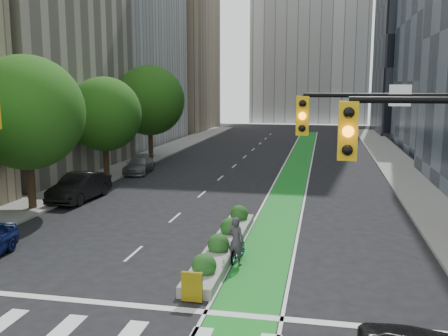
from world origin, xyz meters
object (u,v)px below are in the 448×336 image
at_px(median_planter, 224,243).
at_px(parked_car_left_mid, 80,187).
at_px(bicycle, 238,250).
at_px(parked_car_left_far, 139,165).
at_px(cyclist, 236,241).

xyz_separation_m(median_planter, parked_car_left_mid, (-10.70, 7.76, 0.48)).
bearing_deg(bicycle, parked_car_left_far, 128.51).
relative_size(bicycle, parked_car_left_mid, 0.34).
relative_size(median_planter, parked_car_left_far, 2.23).
bearing_deg(parked_car_left_far, parked_car_left_mid, -96.69).
xyz_separation_m(median_planter, bicycle, (0.80, -0.97, 0.09)).
distance_m(bicycle, parked_car_left_far, 22.13).
height_order(bicycle, parked_car_left_far, parked_car_left_far).
relative_size(bicycle, cyclist, 0.89).
bearing_deg(median_planter, parked_car_left_mid, 144.04).
bearing_deg(parked_car_left_far, cyclist, -66.06).
xyz_separation_m(bicycle, parked_car_left_far, (-11.50, 18.91, 0.21)).
distance_m(cyclist, parked_car_left_far, 22.57).
relative_size(cyclist, parked_car_left_mid, 0.38).
relative_size(median_planter, parked_car_left_mid, 1.98).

